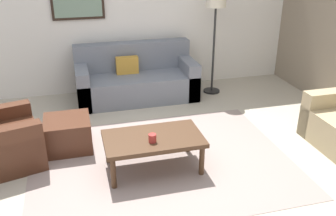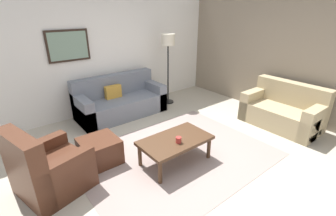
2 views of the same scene
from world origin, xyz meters
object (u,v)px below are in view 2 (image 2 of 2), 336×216
armchair_leather (47,172)px  framed_artwork (68,46)px  coffee_table (175,142)px  cup (179,140)px  lamp_standing (168,47)px  couch_loveseat (283,111)px  couch_main (119,101)px  ottoman (100,151)px

armchair_leather → framed_artwork: size_ratio=1.18×
armchair_leather → coffee_table: size_ratio=0.89×
cup → lamp_standing: (1.55, 2.20, 0.95)m
couch_loveseat → lamp_standing: bearing=113.5°
armchair_leather → coffee_table: bearing=-16.7°
couch_main → cup: (-0.23, -2.33, 0.16)m
armchair_leather → framed_artwork: 2.70m
armchair_leather → cup: bearing=-20.4°
armchair_leather → cup: (1.70, -0.63, 0.15)m
couch_main → couch_loveseat: 3.54m
couch_main → lamp_standing: lamp_standing is taller
couch_main → armchair_leather: bearing=-138.6°
ottoman → framed_artwork: 2.36m
armchair_leather → cup: 1.82m
couch_loveseat → framed_artwork: (-3.20, 3.01, 1.27)m
cup → framed_artwork: 3.01m
armchair_leather → ottoman: (0.80, 0.21, -0.11)m
ottoman → cup: (0.90, -0.84, 0.26)m
ottoman → coffee_table: (0.93, -0.73, 0.16)m
ottoman → framed_artwork: bearing=80.3°
ottoman → coffee_table: 1.19m
coffee_table → framed_artwork: size_ratio=1.33×
couch_loveseat → couch_main: bearing=132.5°
ottoman → lamp_standing: lamp_standing is taller
couch_main → coffee_table: 2.23m
coffee_table → lamp_standing: lamp_standing is taller
armchair_leather → cup: armchair_leather is taller
lamp_standing → cup: bearing=-125.1°
framed_artwork → armchair_leather: bearing=-118.1°
cup → lamp_standing: bearing=54.9°
armchair_leather → lamp_standing: lamp_standing is taller
couch_loveseat → armchair_leather: bearing=168.2°
coffee_table → lamp_standing: bearing=54.1°
coffee_table → ottoman: bearing=141.9°
couch_main → ottoman: (-1.13, -1.49, -0.10)m
couch_main → framed_artwork: bearing=153.6°
armchair_leather → framed_artwork: (1.12, 2.10, 1.26)m
cup → couch_main: bearing=84.4°
armchair_leather → ottoman: armchair_leather is taller
armchair_leather → lamp_standing: bearing=25.8°
framed_artwork → couch_main: bearing=-26.4°
cup → lamp_standing: lamp_standing is taller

